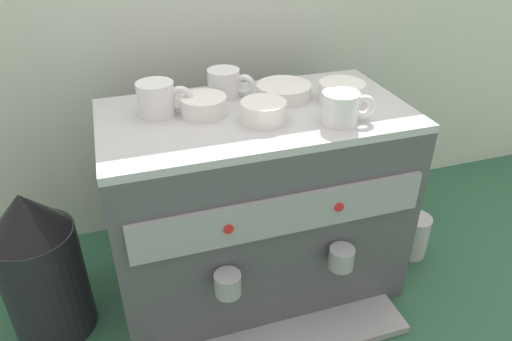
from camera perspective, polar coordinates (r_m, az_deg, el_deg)
name	(u,v)px	position (r m, az deg, el deg)	size (l,w,h in m)	color
ground_plane	(256,277)	(1.31, 0.00, -12.77)	(4.00, 4.00, 0.00)	#28563D
tiled_backsplash_wall	(217,43)	(1.33, -4.80, 15.21)	(2.80, 0.03, 1.09)	silver
espresso_machine	(257,205)	(1.15, 0.06, -4.19)	(0.68, 0.47, 0.49)	#4C4C51
ceramic_cup_0	(225,83)	(1.10, -3.75, 10.60)	(0.10, 0.08, 0.06)	white
ceramic_cup_1	(158,99)	(1.02, -11.83, 8.55)	(0.12, 0.08, 0.07)	white
ceramic_cup_2	(342,108)	(0.98, 10.41, 7.53)	(0.11, 0.08, 0.07)	white
ceramic_bowl_0	(284,91)	(1.10, 3.40, 9.62)	(0.13, 0.13, 0.03)	white
ceramic_bowl_1	(341,92)	(1.10, 10.27, 9.44)	(0.10, 0.10, 0.04)	white
ceramic_bowl_2	(204,106)	(1.02, -6.38, 7.83)	(0.10, 0.10, 0.04)	white
ceramic_bowl_3	(265,112)	(0.98, 1.07, 7.16)	(0.10, 0.10, 0.04)	white
coffee_grinder	(41,267)	(1.16, -24.74, -10.62)	(0.18, 0.18, 0.38)	black
milk_pitcher	(413,235)	(1.41, 18.57, -7.49)	(0.09, 0.09, 0.12)	#B7B7BC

